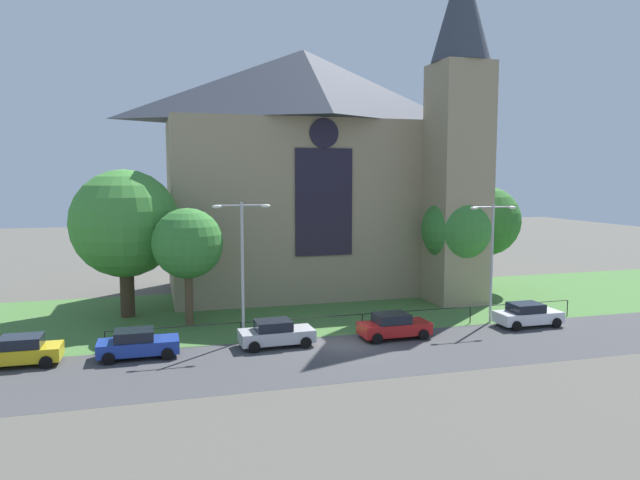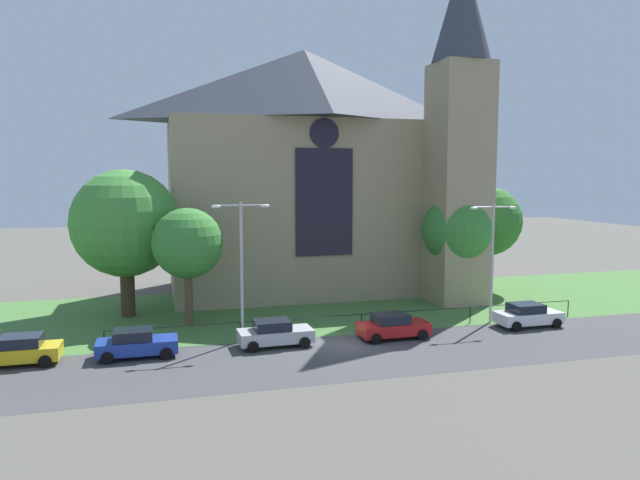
{
  "view_description": "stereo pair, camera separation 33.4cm",
  "coord_description": "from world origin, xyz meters",
  "px_view_note": "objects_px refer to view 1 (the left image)",
  "views": [
    {
      "loc": [
        -10.53,
        -31.42,
        9.62
      ],
      "look_at": [
        0.77,
        8.0,
        5.21
      ],
      "focal_mm": 33.22,
      "sensor_mm": 36.0,
      "label": 1
    },
    {
      "loc": [
        -10.21,
        -31.51,
        9.62
      ],
      "look_at": [
        0.77,
        8.0,
        5.21
      ],
      "focal_mm": 33.22,
      "sensor_mm": 36.0,
      "label": 2
    }
  ],
  "objects_px": {
    "parked_car_yellow": "(18,351)",
    "tree_left_near": "(188,244)",
    "parked_car_silver": "(276,333)",
    "parked_car_red": "(394,326)",
    "tree_right_near": "(456,231)",
    "parked_car_blue": "(138,344)",
    "tree_left_far": "(125,224)",
    "tree_right_far": "(486,221)",
    "streetlamp_far": "(492,247)",
    "church_building": "(314,169)",
    "streetlamp_near": "(242,253)",
    "parked_car_white": "(528,315)"
  },
  "relations": [
    {
      "from": "tree_right_far",
      "to": "tree_right_near",
      "type": "bearing_deg",
      "value": -141.88
    },
    {
      "from": "tree_left_far",
      "to": "parked_car_blue",
      "type": "bearing_deg",
      "value": -85.24
    },
    {
      "from": "streetlamp_near",
      "to": "church_building",
      "type": "bearing_deg",
      "value": 59.6
    },
    {
      "from": "tree_right_near",
      "to": "parked_car_blue",
      "type": "xyz_separation_m",
      "value": [
        -23.22,
        -8.01,
        -4.78
      ]
    },
    {
      "from": "tree_left_far",
      "to": "parked_car_blue",
      "type": "distance_m",
      "value": 11.47
    },
    {
      "from": "parked_car_silver",
      "to": "parked_car_white",
      "type": "height_order",
      "value": "same"
    },
    {
      "from": "streetlamp_near",
      "to": "parked_car_yellow",
      "type": "xyz_separation_m",
      "value": [
        -11.73,
        -1.32,
        -4.46
      ]
    },
    {
      "from": "tree_right_near",
      "to": "parked_car_blue",
      "type": "relative_size",
      "value": 1.96
    },
    {
      "from": "streetlamp_near",
      "to": "parked_car_yellow",
      "type": "height_order",
      "value": "streetlamp_near"
    },
    {
      "from": "tree_right_near",
      "to": "streetlamp_far",
      "type": "xyz_separation_m",
      "value": [
        -0.9,
        -6.41,
        -0.5
      ]
    },
    {
      "from": "parked_car_silver",
      "to": "parked_car_red",
      "type": "relative_size",
      "value": 1.0
    },
    {
      "from": "tree_right_near",
      "to": "parked_car_yellow",
      "type": "xyz_separation_m",
      "value": [
        -29.04,
        -7.73,
        -4.78
      ]
    },
    {
      "from": "streetlamp_far",
      "to": "tree_left_far",
      "type": "bearing_deg",
      "value": 160.2
    },
    {
      "from": "parked_car_white",
      "to": "tree_right_far",
      "type": "bearing_deg",
      "value": 71.07
    },
    {
      "from": "tree_left_near",
      "to": "parked_car_red",
      "type": "xyz_separation_m",
      "value": [
        11.53,
        -6.43,
        -4.59
      ]
    },
    {
      "from": "church_building",
      "to": "parked_car_red",
      "type": "xyz_separation_m",
      "value": [
        0.51,
        -15.84,
        -9.53
      ]
    },
    {
      "from": "tree_left_near",
      "to": "parked_car_yellow",
      "type": "height_order",
      "value": "tree_left_near"
    },
    {
      "from": "parked_car_yellow",
      "to": "tree_left_near",
      "type": "bearing_deg",
      "value": -145.58
    },
    {
      "from": "tree_left_far",
      "to": "parked_car_red",
      "type": "relative_size",
      "value": 2.39
    },
    {
      "from": "streetlamp_near",
      "to": "parked_car_silver",
      "type": "xyz_separation_m",
      "value": [
        1.62,
        -1.56,
        -4.46
      ]
    },
    {
      "from": "parked_car_red",
      "to": "parked_car_blue",
      "type": "bearing_deg",
      "value": 177.82
    },
    {
      "from": "tree_left_near",
      "to": "tree_right_far",
      "type": "relative_size",
      "value": 0.87
    },
    {
      "from": "tree_left_far",
      "to": "tree_right_far",
      "type": "distance_m",
      "value": 28.97
    },
    {
      "from": "tree_left_far",
      "to": "tree_right_near",
      "type": "height_order",
      "value": "tree_left_far"
    },
    {
      "from": "streetlamp_near",
      "to": "parked_car_white",
      "type": "bearing_deg",
      "value": -4.93
    },
    {
      "from": "streetlamp_near",
      "to": "parked_car_red",
      "type": "relative_size",
      "value": 1.93
    },
    {
      "from": "tree_right_near",
      "to": "parked_car_blue",
      "type": "height_order",
      "value": "tree_right_near"
    },
    {
      "from": "church_building",
      "to": "tree_right_far",
      "type": "distance_m",
      "value": 15.12
    },
    {
      "from": "parked_car_silver",
      "to": "parked_car_red",
      "type": "xyz_separation_m",
      "value": [
        7.1,
        -0.29,
        0.0
      ]
    },
    {
      "from": "tree_right_far",
      "to": "tree_left_near",
      "type": "bearing_deg",
      "value": -167.27
    },
    {
      "from": "streetlamp_far",
      "to": "parked_car_yellow",
      "type": "bearing_deg",
      "value": -177.31
    },
    {
      "from": "streetlamp_near",
      "to": "parked_car_yellow",
      "type": "distance_m",
      "value": 12.62
    },
    {
      "from": "tree_left_near",
      "to": "parked_car_silver",
      "type": "height_order",
      "value": "tree_left_near"
    },
    {
      "from": "parked_car_silver",
      "to": "parked_car_white",
      "type": "distance_m",
      "value": 16.55
    },
    {
      "from": "parked_car_blue",
      "to": "tree_right_far",
      "type": "bearing_deg",
      "value": 23.17
    },
    {
      "from": "tree_right_far",
      "to": "streetlamp_far",
      "type": "bearing_deg",
      "value": -119.38
    },
    {
      "from": "tree_left_far",
      "to": "tree_right_far",
      "type": "relative_size",
      "value": 1.15
    },
    {
      "from": "church_building",
      "to": "parked_car_red",
      "type": "relative_size",
      "value": 6.14
    },
    {
      "from": "parked_car_red",
      "to": "parked_car_white",
      "type": "distance_m",
      "value": 9.45
    },
    {
      "from": "parked_car_blue",
      "to": "parked_car_red",
      "type": "height_order",
      "value": "same"
    },
    {
      "from": "parked_car_red",
      "to": "tree_right_near",
      "type": "bearing_deg",
      "value": 42.68
    },
    {
      "from": "parked_car_yellow",
      "to": "parked_car_red",
      "type": "bearing_deg",
      "value": 179.44
    },
    {
      "from": "tree_left_near",
      "to": "tree_right_far",
      "type": "height_order",
      "value": "tree_right_far"
    },
    {
      "from": "parked_car_red",
      "to": "tree_left_far",
      "type": "bearing_deg",
      "value": 145.42
    },
    {
      "from": "tree_left_far",
      "to": "parked_car_yellow",
      "type": "relative_size",
      "value": 2.39
    },
    {
      "from": "tree_right_near",
      "to": "streetlamp_far",
      "type": "relative_size",
      "value": 1.05
    },
    {
      "from": "streetlamp_far",
      "to": "parked_car_white",
      "type": "relative_size",
      "value": 1.87
    },
    {
      "from": "streetlamp_near",
      "to": "parked_car_white",
      "type": "height_order",
      "value": "streetlamp_near"
    },
    {
      "from": "parked_car_blue",
      "to": "church_building",
      "type": "bearing_deg",
      "value": 48.18
    },
    {
      "from": "church_building",
      "to": "parked_car_silver",
      "type": "relative_size",
      "value": 6.12
    }
  ]
}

